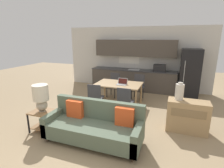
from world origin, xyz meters
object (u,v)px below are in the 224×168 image
(side_table, at_px, (42,117))
(dining_chair_far_right, at_px, (138,85))
(refrigerator, at_px, (190,73))
(couch, at_px, (94,126))
(dining_chair_near_right, at_px, (125,101))
(laptop, at_px, (122,83))
(dining_table, at_px, (119,85))
(dining_chair_near_left, at_px, (96,97))
(table_lamp, at_px, (41,96))
(credenza, at_px, (187,116))
(dining_chair_far_left, at_px, (114,84))
(vase, at_px, (179,92))

(side_table, xyz_separation_m, dining_chair_far_right, (1.73, 3.15, 0.16))
(refrigerator, distance_m, couch, 4.65)
(dining_chair_near_right, xyz_separation_m, laptop, (-0.33, 0.79, 0.30))
(dining_table, height_order, dining_chair_near_left, dining_chair_near_left)
(dining_table, xyz_separation_m, dining_chair_near_right, (0.48, -0.86, -0.19))
(table_lamp, bearing_deg, dining_chair_near_left, 62.87)
(table_lamp, relative_size, dining_chair_near_left, 0.73)
(dining_table, height_order, couch, couch)
(dining_chair_far_right, bearing_deg, credenza, -43.80)
(couch, height_order, laptop, laptop)
(dining_table, relative_size, laptop, 4.57)
(laptop, bearing_deg, dining_chair_far_right, 72.04)
(couch, distance_m, laptop, 2.19)
(dining_chair_near_right, bearing_deg, side_table, 41.44)
(couch, xyz_separation_m, dining_chair_far_left, (-0.63, 3.05, 0.16))
(refrigerator, height_order, side_table, refrigerator)
(dining_chair_near_left, relative_size, dining_chair_far_left, 1.00)
(table_lamp, relative_size, dining_chair_far_left, 0.73)
(refrigerator, distance_m, dining_chair_near_right, 3.31)
(credenza, height_order, dining_chair_far_right, dining_chair_far_right)
(dining_table, bearing_deg, side_table, -118.63)
(vase, height_order, laptop, vase)
(credenza, distance_m, dining_chair_near_right, 1.65)
(side_table, distance_m, dining_chair_near_right, 2.22)
(vase, xyz_separation_m, dining_chair_far_left, (-2.35, 1.88, -0.48))
(side_table, bearing_deg, dining_chair_near_left, 62.06)
(credenza, bearing_deg, dining_chair_near_left, 174.12)
(side_table, xyz_separation_m, dining_chair_near_left, (0.77, 1.45, 0.16))
(refrigerator, bearing_deg, side_table, -130.21)
(dining_chair_far_left, height_order, laptop, laptop)
(couch, distance_m, dining_chair_near_right, 1.40)
(dining_table, bearing_deg, vase, -29.12)
(side_table, height_order, vase, vase)
(dining_chair_far_right, relative_size, laptop, 2.77)
(credenza, bearing_deg, dining_chair_far_left, 143.36)
(side_table, height_order, laptop, laptop)
(couch, xyz_separation_m, laptop, (-0.02, 2.14, 0.46))
(couch, xyz_separation_m, credenza, (1.95, 1.13, 0.05))
(credenza, bearing_deg, dining_table, 152.76)
(dining_table, bearing_deg, dining_chair_far_left, 119.44)
(dining_table, height_order, dining_chair_far_left, dining_chair_far_left)
(vase, distance_m, dining_chair_near_left, 2.41)
(dining_chair_near_left, height_order, laptop, laptop)
(dining_table, height_order, vase, vase)
(dining_table, xyz_separation_m, laptop, (0.14, -0.07, 0.11))
(vase, height_order, dining_chair_near_right, vase)
(dining_chair_near_right, xyz_separation_m, dining_chair_far_right, (0.01, 1.75, 0.00))
(dining_table, relative_size, dining_chair_near_right, 1.65)
(refrigerator, bearing_deg, dining_chair_near_right, -123.18)
(dining_table, xyz_separation_m, table_lamp, (-1.21, -2.26, 0.20))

